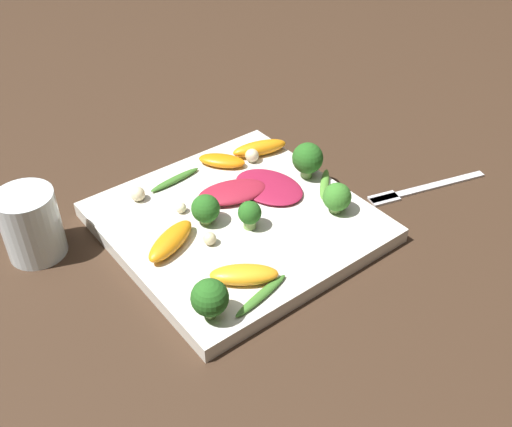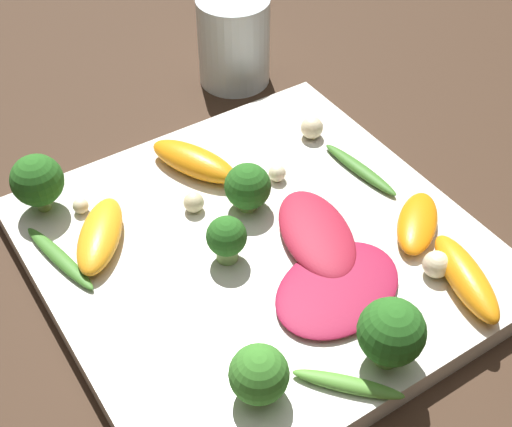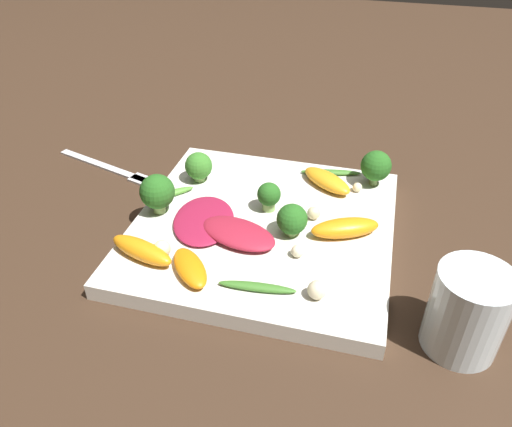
% 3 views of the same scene
% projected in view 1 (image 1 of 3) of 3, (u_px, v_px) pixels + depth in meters
% --- Properties ---
extents(ground_plane, '(2.40, 2.40, 0.00)m').
position_uv_depth(ground_plane, '(237.00, 228.00, 0.75)').
color(ground_plane, '#382619').
extents(plate, '(0.30, 0.30, 0.02)m').
position_uv_depth(plate, '(237.00, 222.00, 0.74)').
color(plate, silver).
rests_on(plate, ground_plane).
extents(drinking_glass, '(0.07, 0.07, 0.08)m').
position_uv_depth(drinking_glass, '(31.00, 224.00, 0.69)').
color(drinking_glass, silver).
rests_on(drinking_glass, ground_plane).
extents(fork, '(0.07, 0.17, 0.01)m').
position_uv_depth(fork, '(416.00, 190.00, 0.81)').
color(fork, silver).
rests_on(fork, ground_plane).
extents(radicchio_leaf_0, '(0.11, 0.09, 0.01)m').
position_uv_depth(radicchio_leaf_0, '(269.00, 187.00, 0.78)').
color(radicchio_leaf_0, maroon).
rests_on(radicchio_leaf_0, plate).
extents(radicchio_leaf_1, '(0.07, 0.10, 0.01)m').
position_uv_depth(radicchio_leaf_1, '(232.00, 192.00, 0.76)').
color(radicchio_leaf_1, maroon).
rests_on(radicchio_leaf_1, plate).
extents(orange_segment_0, '(0.06, 0.08, 0.02)m').
position_uv_depth(orange_segment_0, '(169.00, 239.00, 0.69)').
color(orange_segment_0, orange).
rests_on(orange_segment_0, plate).
extents(orange_segment_1, '(0.05, 0.08, 0.02)m').
position_uv_depth(orange_segment_1, '(260.00, 148.00, 0.84)').
color(orange_segment_1, orange).
rests_on(orange_segment_1, plate).
extents(orange_segment_2, '(0.07, 0.08, 0.02)m').
position_uv_depth(orange_segment_2, '(244.00, 274.00, 0.64)').
color(orange_segment_2, orange).
rests_on(orange_segment_2, plate).
extents(orange_segment_3, '(0.07, 0.06, 0.01)m').
position_uv_depth(orange_segment_3, '(222.00, 161.00, 0.82)').
color(orange_segment_3, orange).
rests_on(orange_segment_3, plate).
extents(broccoli_floret_0, '(0.04, 0.04, 0.04)m').
position_uv_depth(broccoli_floret_0, '(337.00, 198.00, 0.73)').
color(broccoli_floret_0, '#84AD5B').
rests_on(broccoli_floret_0, plate).
extents(broccoli_floret_1, '(0.03, 0.03, 0.04)m').
position_uv_depth(broccoli_floret_1, '(206.00, 209.00, 0.71)').
color(broccoli_floret_1, '#84AD5B').
rests_on(broccoli_floret_1, plate).
extents(broccoli_floret_2, '(0.04, 0.04, 0.05)m').
position_uv_depth(broccoli_floret_2, '(210.00, 298.00, 0.59)').
color(broccoli_floret_2, '#7A9E51').
rests_on(broccoli_floret_2, plate).
extents(broccoli_floret_3, '(0.04, 0.04, 0.05)m').
position_uv_depth(broccoli_floret_3, '(308.00, 159.00, 0.79)').
color(broccoli_floret_3, '#84AD5B').
rests_on(broccoli_floret_3, plate).
extents(broccoli_floret_4, '(0.03, 0.03, 0.04)m').
position_uv_depth(broccoli_floret_4, '(249.00, 214.00, 0.71)').
color(broccoli_floret_4, '#84AD5B').
rests_on(broccoli_floret_4, plate).
extents(arugula_sprig_0, '(0.03, 0.08, 0.01)m').
position_uv_depth(arugula_sprig_0, '(261.00, 295.00, 0.63)').
color(arugula_sprig_0, '#3D7528').
rests_on(arugula_sprig_0, plate).
extents(arugula_sprig_1, '(0.05, 0.06, 0.01)m').
position_uv_depth(arugula_sprig_1, '(325.00, 184.00, 0.78)').
color(arugula_sprig_1, '#518E33').
rests_on(arugula_sprig_1, plate).
extents(arugula_sprig_2, '(0.02, 0.08, 0.01)m').
position_uv_depth(arugula_sprig_2, '(175.00, 180.00, 0.79)').
color(arugula_sprig_2, '#3D7528').
rests_on(arugula_sprig_2, plate).
extents(macadamia_nut_0, '(0.02, 0.02, 0.02)m').
position_uv_depth(macadamia_nut_0, '(210.00, 239.00, 0.69)').
color(macadamia_nut_0, beige).
rests_on(macadamia_nut_0, plate).
extents(macadamia_nut_1, '(0.02, 0.02, 0.02)m').
position_uv_depth(macadamia_nut_1, '(138.00, 194.00, 0.76)').
color(macadamia_nut_1, beige).
rests_on(macadamia_nut_1, plate).
extents(macadamia_nut_2, '(0.01, 0.01, 0.01)m').
position_uv_depth(macadamia_nut_2, '(214.00, 292.00, 0.63)').
color(macadamia_nut_2, beige).
rests_on(macadamia_nut_2, plate).
extents(macadamia_nut_3, '(0.02, 0.02, 0.02)m').
position_uv_depth(macadamia_nut_3, '(252.00, 155.00, 0.83)').
color(macadamia_nut_3, beige).
rests_on(macadamia_nut_3, plate).
extents(macadamia_nut_4, '(0.01, 0.01, 0.01)m').
position_uv_depth(macadamia_nut_4, '(181.00, 208.00, 0.74)').
color(macadamia_nut_4, beige).
rests_on(macadamia_nut_4, plate).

